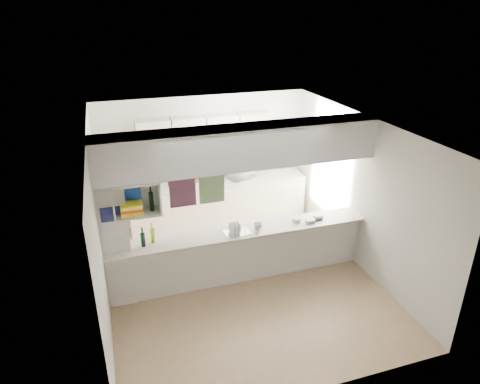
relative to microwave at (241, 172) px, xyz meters
name	(u,v)px	position (x,y,z in m)	size (l,w,h in m)	color
floor	(241,279)	(-0.68, -2.12, -1.05)	(4.80, 4.80, 0.00)	#9D7C5B
ceiling	(241,127)	(-0.68, -2.12, 1.55)	(4.80, 4.80, 0.00)	white
wall_back	(204,160)	(-0.68, 0.28, 0.25)	(4.20, 4.20, 0.00)	silver
wall_left	(99,229)	(-2.78, -2.12, 0.25)	(4.80, 4.80, 0.00)	silver
wall_right	(360,192)	(1.42, -2.12, 0.25)	(4.80, 4.80, 0.00)	silver
servery_partition	(230,189)	(-0.86, -2.12, 0.61)	(4.20, 0.50, 2.60)	silver
cubby_shelf	(135,200)	(-2.25, -2.18, 0.66)	(0.65, 0.35, 0.50)	white
kitchen_run	(216,185)	(-0.52, 0.02, -0.23)	(3.60, 0.63, 2.24)	beige
microwave	(241,172)	(0.00, 0.00, 0.00)	(0.48, 0.33, 0.27)	white
bowl	(239,165)	(-0.04, 0.00, 0.16)	(0.24, 0.24, 0.06)	navy
dish_rack	(237,228)	(-0.77, -2.17, -0.05)	(0.43, 0.34, 0.21)	silver
cup	(258,226)	(-0.43, -2.18, -0.07)	(0.14, 0.14, 0.11)	white
wine_bottles	(148,237)	(-2.12, -2.08, -0.01)	(0.22, 0.15, 0.32)	black
plastic_tubs	(307,219)	(0.44, -2.14, -0.10)	(0.54, 0.22, 0.07)	silver
utensil_jar	(171,182)	(-1.44, 0.03, -0.06)	(0.11, 0.11, 0.15)	black
knife_block	(197,178)	(-0.90, 0.06, -0.04)	(0.09, 0.08, 0.19)	brown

